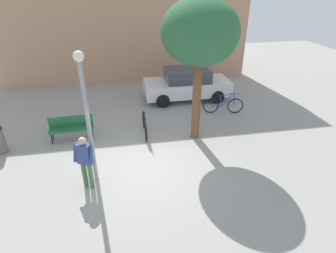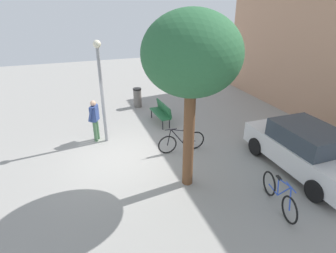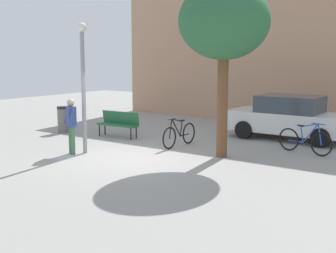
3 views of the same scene
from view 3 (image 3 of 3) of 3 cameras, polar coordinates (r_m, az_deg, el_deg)
name	(u,v)px [view 3 (image 3 of 3)]	position (r m, az deg, el deg)	size (l,w,h in m)	color
ground_plane	(130,157)	(13.23, -4.81, -3.89)	(36.00, 36.00, 0.00)	gray
building_facade	(267,37)	(21.11, 12.36, 10.93)	(14.12, 2.00, 7.45)	tan
lamppost	(83,75)	(13.69, -10.68, 6.43)	(0.28, 0.28, 3.89)	gray
person_by_lamppost	(71,122)	(13.71, -12.13, 0.50)	(0.63, 0.48, 1.67)	#47704C
park_bench	(119,122)	(16.43, -6.24, 0.56)	(1.62, 0.56, 0.92)	#236038
plaza_tree	(224,22)	(13.04, 7.09, 12.93)	(2.58, 2.58, 5.00)	brown
bicycle_blue	(305,141)	(14.25, 16.91, -1.75)	(1.78, 0.42, 0.97)	black
bicycle_black	(179,135)	(14.68, 1.43, -1.04)	(0.09, 1.81, 0.97)	black
parked_car_white	(290,118)	(16.40, 15.10, 1.09)	(4.21, 1.83, 1.55)	silver
trash_bin	(63,119)	(17.72, -13.13, 0.87)	(0.43, 0.43, 1.01)	#66605B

